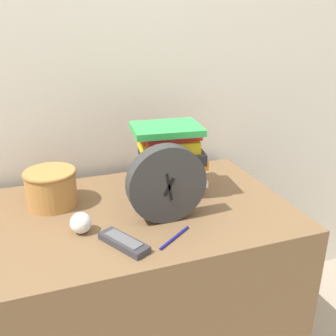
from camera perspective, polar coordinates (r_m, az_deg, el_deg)
The scene contains 8 objects.
wall_back at distance 1.54m, azimuth -9.72°, elevation 16.02°, with size 6.00×0.04×2.40m.
desk at distance 1.51m, azimuth -4.70°, elevation -18.65°, with size 1.04×0.65×0.74m.
desk_clock at distance 1.18m, azimuth -0.18°, elevation -2.36°, with size 0.24×0.05×0.24m.
book_stack at distance 1.35m, azimuth 0.14°, elevation 1.48°, with size 0.26×0.22×0.25m.
basket at distance 1.36m, azimuth -16.61°, elevation -2.59°, with size 0.17×0.17×0.12m.
tv_remote at distance 1.11m, azimuth -6.44°, elevation -10.67°, with size 0.12×0.17×0.02m.
crumpled_paper_ball at distance 1.19m, azimuth -12.54°, elevation -7.78°, with size 0.06×0.06×0.06m.
pen at distance 1.14m, azimuth 0.97°, elevation -10.06°, with size 0.12×0.09×0.01m.
Camera 1 is at (-0.27, -0.79, 1.35)m, focal length 42.00 mm.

